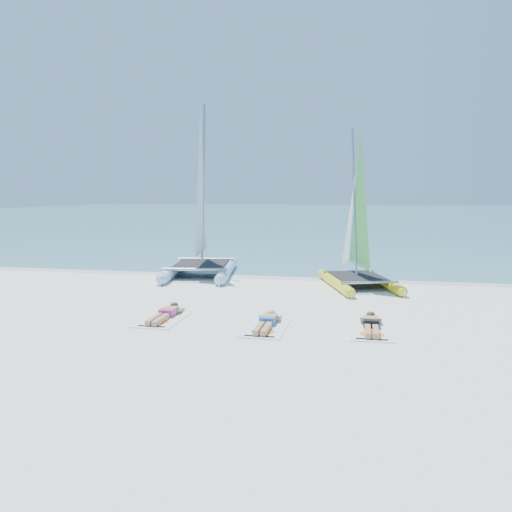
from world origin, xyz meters
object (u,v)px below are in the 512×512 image
at_px(towel_b, 265,328).
at_px(towel_c, 371,331).
at_px(towel_a, 163,319).
at_px(sunbather_a, 166,313).
at_px(catamaran_blue, 201,222).
at_px(catamaran_yellow, 356,234).
at_px(sunbather_c, 371,324).
at_px(sunbather_b, 267,322).

distance_m(towel_b, towel_c, 2.52).
distance_m(towel_a, sunbather_a, 0.22).
relative_size(catamaran_blue, towel_b, 3.83).
distance_m(catamaran_blue, sunbather_a, 7.25).
relative_size(catamaran_blue, towel_a, 3.83).
relative_size(catamaran_yellow, sunbather_c, 3.32).
distance_m(sunbather_b, towel_c, 2.51).
bearing_deg(sunbather_c, towel_b, -169.54).
relative_size(catamaran_blue, sunbather_c, 4.11).
bearing_deg(towel_a, sunbather_b, -2.22).
bearing_deg(catamaran_blue, towel_c, -56.29).
bearing_deg(sunbather_c, sunbather_a, 179.69).
height_order(catamaran_yellow, sunbather_b, catamaran_yellow).
height_order(catamaran_blue, sunbather_c, catamaran_blue).
height_order(catamaran_yellow, towel_b, catamaran_yellow).
bearing_deg(sunbather_c, towel_a, -178.21).
bearing_deg(catamaran_yellow, sunbather_b, -126.06).
xyz_separation_m(sunbather_b, towel_c, (2.50, 0.08, -0.11)).
relative_size(sunbather_a, towel_c, 0.93).
height_order(catamaran_blue, sunbather_a, catamaran_blue).
xyz_separation_m(catamaran_yellow, sunbather_c, (0.44, -5.91, -1.69)).
xyz_separation_m(towel_c, sunbather_c, (0.00, 0.19, 0.11)).
bearing_deg(sunbather_b, catamaran_blue, 118.97).
xyz_separation_m(towel_a, sunbather_a, (0.00, 0.19, 0.11)).
relative_size(towel_b, sunbather_c, 1.07).
relative_size(towel_b, towel_c, 1.00).
xyz_separation_m(catamaran_blue, towel_c, (6.47, -7.08, -2.11)).
distance_m(sunbather_a, sunbather_b, 2.76).
distance_m(sunbather_a, towel_c, 5.25).
relative_size(sunbather_a, towel_b, 0.93).
xyz_separation_m(towel_a, sunbather_b, (2.75, -0.11, 0.11)).
relative_size(sunbather_b, towel_c, 0.93).
bearing_deg(sunbather_a, towel_a, -90.00).
relative_size(towel_b, sunbather_b, 1.07).
height_order(towel_a, sunbather_c, sunbather_c).
height_order(catamaran_yellow, towel_a, catamaran_yellow).
relative_size(towel_a, sunbather_c, 1.07).
bearing_deg(sunbather_b, towel_a, 177.78).
distance_m(catamaran_yellow, sunbather_b, 6.73).
height_order(towel_b, sunbather_c, sunbather_c).
bearing_deg(catamaran_yellow, sunbather_c, -103.35).
bearing_deg(towel_c, catamaran_blue, 132.40).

